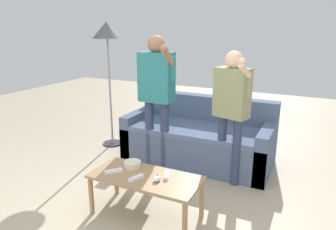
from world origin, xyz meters
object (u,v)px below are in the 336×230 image
(floor_lamp, at_px, (107,37))
(game_remote_wand_far, at_px, (114,171))
(player_right, at_px, (231,103))
(game_remote_wand_near, at_px, (136,178))
(player_left, at_px, (156,87))
(coffee_table, at_px, (146,181))
(couch, at_px, (199,139))
(snack_bowl, at_px, (133,164))
(game_remote_wand_spare, at_px, (167,175))
(game_remote_nunchuk, at_px, (157,178))

(floor_lamp, height_order, game_remote_wand_far, floor_lamp)
(player_right, bearing_deg, game_remote_wand_near, -116.69)
(floor_lamp, distance_m, player_left, 1.16)
(game_remote_wand_near, bearing_deg, floor_lamp, 132.00)
(coffee_table, relative_size, player_right, 0.69)
(couch, distance_m, game_remote_wand_far, 1.50)
(couch, xyz_separation_m, player_right, (0.51, -0.43, 0.63))
(couch, bearing_deg, coffee_table, -89.61)
(player_left, relative_size, game_remote_wand_near, 10.51)
(couch, relative_size, coffee_table, 1.83)
(coffee_table, bearing_deg, game_remote_wand_far, -166.65)
(player_right, bearing_deg, player_left, 179.50)
(player_left, bearing_deg, coffee_table, -67.67)
(coffee_table, distance_m, player_right, 1.23)
(couch, xyz_separation_m, snack_bowl, (-0.19, -1.30, 0.14))
(coffee_table, relative_size, game_remote_wand_far, 6.76)
(snack_bowl, xyz_separation_m, game_remote_wand_spare, (0.38, -0.03, -0.01))
(couch, height_order, snack_bowl, couch)
(game_remote_wand_far, bearing_deg, couch, 78.90)
(floor_lamp, bearing_deg, snack_bowl, -47.52)
(game_remote_wand_far, bearing_deg, game_remote_wand_spare, 16.53)
(game_remote_nunchuk, bearing_deg, coffee_table, 165.00)
(player_left, bearing_deg, snack_bowl, -77.07)
(floor_lamp, relative_size, game_remote_wand_near, 11.52)
(couch, bearing_deg, player_left, -133.25)
(floor_lamp, distance_m, game_remote_wand_spare, 2.31)
(game_remote_wand_near, bearing_deg, game_remote_wand_spare, 37.18)
(game_remote_wand_near, distance_m, game_remote_wand_far, 0.26)
(floor_lamp, height_order, player_left, floor_lamp)
(couch, height_order, game_remote_wand_spare, couch)
(player_right, relative_size, game_remote_wand_near, 9.58)
(game_remote_wand_near, distance_m, game_remote_wand_spare, 0.28)
(couch, height_order, floor_lamp, floor_lamp)
(coffee_table, xyz_separation_m, game_remote_wand_near, (-0.04, -0.10, 0.07))
(couch, bearing_deg, game_remote_wand_near, -91.26)
(coffee_table, distance_m, floor_lamp, 2.27)
(game_remote_wand_far, bearing_deg, game_remote_wand_near, -5.64)
(snack_bowl, height_order, game_remote_nunchuk, snack_bowl)
(floor_lamp, xyz_separation_m, game_remote_wand_spare, (1.54, -1.30, -1.13))
(game_remote_wand_far, relative_size, game_remote_wand_spare, 0.99)
(snack_bowl, bearing_deg, coffee_table, -26.91)
(couch, relative_size, floor_lamp, 1.05)
(coffee_table, xyz_separation_m, snack_bowl, (-0.20, 0.10, 0.08))
(game_remote_wand_near, bearing_deg, game_remote_nunchuk, 18.43)
(snack_bowl, bearing_deg, game_remote_wand_spare, -4.84)
(snack_bowl, bearing_deg, game_remote_wand_far, -119.21)
(floor_lamp, xyz_separation_m, player_left, (0.96, -0.38, -0.54))
(player_left, bearing_deg, couch, 46.75)
(player_right, bearing_deg, game_remote_wand_spare, -109.43)
(coffee_table, bearing_deg, floor_lamp, 134.85)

